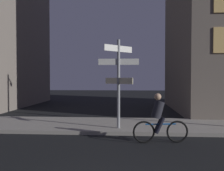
# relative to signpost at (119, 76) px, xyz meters

# --- Properties ---
(sidewalk_kerb) EXTENTS (40.00, 3.31, 0.14)m
(sidewalk_kerb) POSITION_rel_signpost_xyz_m (0.01, 0.95, -2.11)
(sidewalk_kerb) COLOR gray
(sidewalk_kerb) RESTS_ON ground_plane
(signpost) EXTENTS (1.58, 1.12, 3.46)m
(signpost) POSITION_rel_signpost_xyz_m (0.00, 0.00, 0.00)
(signpost) COLOR gray
(signpost) RESTS_ON sidewalk_kerb
(cyclist) EXTENTS (1.81, 0.38, 1.61)m
(cyclist) POSITION_rel_signpost_xyz_m (1.39, -1.64, -1.43)
(cyclist) COLOR black
(cyclist) RESTS_ON ground_plane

